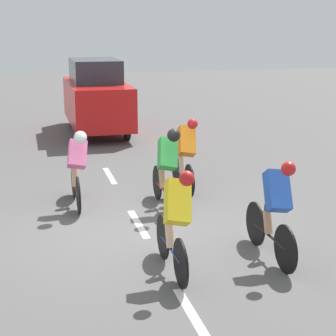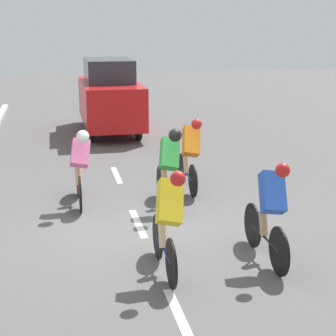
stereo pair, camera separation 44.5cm
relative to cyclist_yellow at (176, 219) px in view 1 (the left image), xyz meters
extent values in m
plane|color=#565454|center=(0.10, -1.84, -0.79)|extent=(60.00, 60.00, 0.00)
cube|color=white|center=(0.10, 1.15, -0.78)|extent=(0.12, 1.40, 0.01)
cube|color=white|center=(0.10, -2.05, -0.78)|extent=(0.12, 1.40, 0.01)
cube|color=white|center=(0.10, -5.25, -0.78)|extent=(0.12, 1.40, 0.01)
cylinder|color=black|center=(0.04, -0.55, -0.46)|extent=(0.03, 0.66, 0.66)
cylinder|color=black|center=(0.04, 0.40, -0.46)|extent=(0.03, 0.66, 0.66)
cylinder|color=navy|center=(0.04, -0.07, -0.46)|extent=(0.04, 0.96, 0.04)
cylinder|color=navy|center=(0.04, -0.24, -0.25)|extent=(0.04, 0.04, 0.42)
cylinder|color=green|center=(0.04, -0.12, -0.36)|extent=(0.07, 0.07, 0.16)
cylinder|color=beige|center=(0.04, -0.15, -0.28)|extent=(0.12, 0.23, 0.36)
cube|color=yellow|center=(-0.02, 0.03, 0.25)|extent=(0.43, 0.50, 0.65)
sphere|color=red|center=(-0.08, 0.25, 0.62)|extent=(0.20, 0.20, 0.20)
cylinder|color=black|center=(1.02, -3.82, -0.45)|extent=(0.03, 0.68, 0.68)
cylinder|color=black|center=(1.02, -2.84, -0.45)|extent=(0.03, 0.68, 0.68)
cylinder|color=red|center=(1.02, -3.33, -0.45)|extent=(0.04, 0.97, 0.04)
cylinder|color=red|center=(1.02, -3.50, -0.24)|extent=(0.04, 0.04, 0.42)
cylinder|color=yellow|center=(1.02, -3.38, -0.35)|extent=(0.07, 0.07, 0.16)
cylinder|color=#DBAD84|center=(1.02, -3.40, -0.27)|extent=(0.12, 0.23, 0.36)
cube|color=pink|center=(0.98, -3.23, 0.22)|extent=(0.41, 0.45, 0.57)
sphere|color=white|center=(0.93, -3.01, 0.57)|extent=(0.23, 0.23, 0.23)
cylinder|color=black|center=(-1.46, -0.70, -0.45)|extent=(0.03, 0.68, 0.68)
cylinder|color=black|center=(-1.46, 0.33, -0.45)|extent=(0.03, 0.68, 0.68)
cylinder|color=black|center=(-1.46, -0.19, -0.45)|extent=(0.04, 1.03, 0.04)
cylinder|color=black|center=(-1.46, -0.37, -0.24)|extent=(0.04, 0.04, 0.42)
cylinder|color=white|center=(-1.46, -0.24, -0.35)|extent=(0.07, 0.07, 0.16)
cylinder|color=tan|center=(-1.46, -0.26, -0.27)|extent=(0.12, 0.23, 0.36)
cube|color=blue|center=(-1.50, -0.09, 0.26)|extent=(0.40, 0.49, 0.62)
sphere|color=red|center=(-1.54, 0.13, 0.63)|extent=(0.20, 0.20, 0.20)
cylinder|color=black|center=(-1.18, -4.29, -0.46)|extent=(0.03, 0.65, 0.65)
cylinder|color=black|center=(-1.18, -3.32, -0.46)|extent=(0.03, 0.65, 0.65)
cylinder|color=navy|center=(-1.18, -3.80, -0.46)|extent=(0.04, 0.98, 0.04)
cylinder|color=navy|center=(-1.18, -3.97, -0.25)|extent=(0.04, 0.04, 0.42)
cylinder|color=yellow|center=(-1.18, -3.85, -0.36)|extent=(0.07, 0.07, 0.16)
cylinder|color=beige|center=(-1.18, -3.88, -0.28)|extent=(0.12, 0.23, 0.36)
cube|color=orange|center=(-1.23, -3.70, 0.25)|extent=(0.42, 0.50, 0.64)
sphere|color=red|center=(-1.28, -3.48, 0.63)|extent=(0.21, 0.21, 0.21)
cylinder|color=black|center=(-0.54, -3.33, -0.46)|extent=(0.03, 0.66, 0.66)
cylinder|color=black|center=(-0.54, -2.35, -0.46)|extent=(0.03, 0.66, 0.66)
cylinder|color=red|center=(-0.54, -2.84, -0.46)|extent=(0.04, 0.98, 0.04)
cylinder|color=red|center=(-0.54, -3.01, -0.25)|extent=(0.04, 0.04, 0.42)
cylinder|color=green|center=(-0.54, -2.89, -0.36)|extent=(0.07, 0.07, 0.16)
cylinder|color=tan|center=(-0.54, -2.91, -0.28)|extent=(0.12, 0.23, 0.36)
cube|color=green|center=(-0.59, -2.74, 0.24)|extent=(0.43, 0.49, 0.63)
sphere|color=black|center=(-0.65, -2.52, 0.62)|extent=(0.24, 0.24, 0.24)
cylinder|color=black|center=(-0.99, -9.08, -0.47)|extent=(0.14, 0.64, 0.64)
cylinder|color=black|center=(0.37, -9.08, -0.47)|extent=(0.14, 0.64, 0.64)
cylinder|color=black|center=(-0.99, -11.72, -0.47)|extent=(0.14, 0.64, 0.64)
cylinder|color=black|center=(0.37, -11.72, -0.47)|extent=(0.14, 0.64, 0.64)
cube|color=red|center=(-0.31, -10.40, 0.15)|extent=(1.70, 4.26, 1.24)
cube|color=#2D333D|center=(-0.31, -10.61, 1.11)|extent=(1.39, 2.34, 0.68)
camera|label=1|loc=(1.85, 6.80, 2.53)|focal=60.00mm
camera|label=2|loc=(1.42, 6.90, 2.53)|focal=60.00mm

